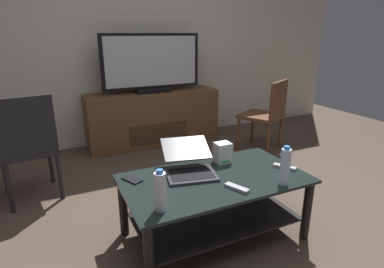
# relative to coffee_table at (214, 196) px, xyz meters

# --- Properties ---
(ground_plane) EXTENTS (7.68, 7.68, 0.00)m
(ground_plane) POSITION_rel_coffee_table_xyz_m (0.11, -0.03, -0.31)
(ground_plane) COLOR #4C3D33
(back_wall) EXTENTS (6.40, 0.12, 2.80)m
(back_wall) POSITION_rel_coffee_table_xyz_m (0.11, 2.38, 1.09)
(back_wall) COLOR beige
(back_wall) RESTS_ON ground
(coffee_table) EXTENTS (1.22, 0.68, 0.46)m
(coffee_table) POSITION_rel_coffee_table_xyz_m (0.00, 0.00, 0.00)
(coffee_table) COLOR black
(coffee_table) RESTS_ON ground
(media_cabinet) EXTENTS (1.65, 0.45, 0.67)m
(media_cabinet) POSITION_rel_coffee_table_xyz_m (0.26, 2.06, 0.02)
(media_cabinet) COLOR brown
(media_cabinet) RESTS_ON ground
(television) EXTENTS (1.22, 0.20, 0.70)m
(television) POSITION_rel_coffee_table_xyz_m (0.26, 2.03, 0.70)
(television) COLOR black
(television) RESTS_ON media_cabinet
(dining_chair) EXTENTS (0.60, 0.60, 0.86)m
(dining_chair) POSITION_rel_coffee_table_xyz_m (1.38, 1.19, 0.17)
(dining_chair) COLOR #59331E
(dining_chair) RESTS_ON ground
(side_chair) EXTENTS (0.51, 0.51, 0.92)m
(side_chair) POSITION_rel_coffee_table_xyz_m (-1.14, 1.09, 0.20)
(side_chair) COLOR black
(side_chair) RESTS_ON ground
(laptop) EXTENTS (0.41, 0.48, 0.19)m
(laptop) POSITION_rel_coffee_table_xyz_m (-0.12, 0.16, 0.20)
(laptop) COLOR #333338
(laptop) RESTS_ON coffee_table
(router_box) EXTENTS (0.11, 0.10, 0.15)m
(router_box) POSITION_rel_coffee_table_xyz_m (0.18, 0.20, 0.22)
(router_box) COLOR white
(router_box) RESTS_ON coffee_table
(water_bottle_near) EXTENTS (0.07, 0.07, 0.24)m
(water_bottle_near) POSITION_rel_coffee_table_xyz_m (-0.46, -0.22, 0.26)
(water_bottle_near) COLOR silver
(water_bottle_near) RESTS_ON coffee_table
(water_bottle_far) EXTENTS (0.06, 0.06, 0.26)m
(water_bottle_far) POSITION_rel_coffee_table_xyz_m (0.35, -0.27, 0.26)
(water_bottle_far) COLOR silver
(water_bottle_far) RESTS_ON coffee_table
(cell_phone) EXTENTS (0.12, 0.16, 0.01)m
(cell_phone) POSITION_rel_coffee_table_xyz_m (-0.51, 0.20, 0.15)
(cell_phone) COLOR black
(cell_phone) RESTS_ON coffee_table
(tv_remote) EXTENTS (0.12, 0.16, 0.02)m
(tv_remote) POSITION_rel_coffee_table_xyz_m (0.52, -0.08, 0.15)
(tv_remote) COLOR #99999E
(tv_remote) RESTS_ON coffee_table
(soundbar_remote) EXTENTS (0.10, 0.16, 0.02)m
(soundbar_remote) POSITION_rel_coffee_table_xyz_m (0.04, -0.20, 0.15)
(soundbar_remote) COLOR #99999E
(soundbar_remote) RESTS_ON coffee_table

